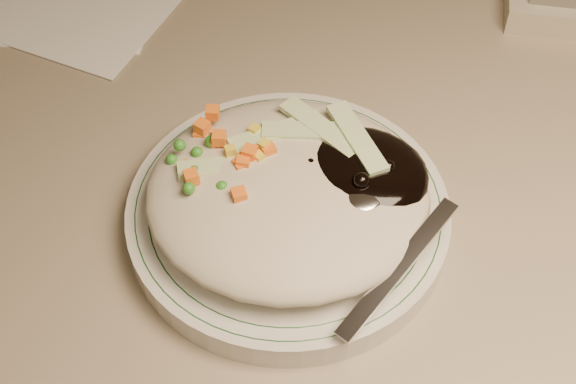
{
  "coord_description": "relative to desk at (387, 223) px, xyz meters",
  "views": [
    {
      "loc": [
        -0.07,
        0.88,
        1.2
      ],
      "look_at": [
        -0.09,
        1.22,
        0.78
      ],
      "focal_mm": 50.0,
      "sensor_mm": 36.0,
      "label": 1
    }
  ],
  "objects": [
    {
      "name": "meal",
      "position": [
        -0.09,
        -0.16,
        0.24
      ],
      "size": [
        0.21,
        0.19,
        0.05
      ],
      "color": "#B7AE94",
      "rests_on": "plate"
    },
    {
      "name": "desk",
      "position": [
        0.0,
        0.0,
        0.0
      ],
      "size": [
        1.4,
        0.7,
        0.74
      ],
      "color": "gray",
      "rests_on": "ground"
    },
    {
      "name": "plate",
      "position": [
        -0.09,
        -0.16,
        0.21
      ],
      "size": [
        0.23,
        0.23,
        0.02
      ],
      "primitive_type": "cylinder",
      "color": "silver",
      "rests_on": "desk"
    },
    {
      "name": "plate_rim",
      "position": [
        -0.09,
        -0.16,
        0.22
      ],
      "size": [
        0.21,
        0.21,
        0.0
      ],
      "color": "#144723",
      "rests_on": "plate"
    }
  ]
}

